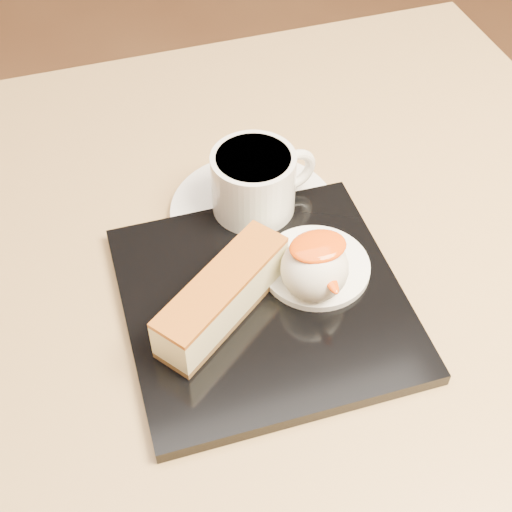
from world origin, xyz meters
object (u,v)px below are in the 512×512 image
object	(u,v)px
cheesecake	(223,296)
saucer	(254,212)
dessert_plate	(264,302)
table	(248,417)
coffee_cup	(255,182)
ice_cream_scoop	(315,268)

from	to	relation	value
cheesecake	saucer	world-z (taller)	cheesecake
dessert_plate	cheesecake	size ratio (longest dim) A/B	1.79
table	dessert_plate	xyz separation A→B (m)	(0.02, 0.01, 0.16)
saucer	coffee_cup	bearing A→B (deg)	8.73
dessert_plate	cheesecake	world-z (taller)	cheesecake
coffee_cup	cheesecake	bearing A→B (deg)	-128.39
ice_cream_scoop	dessert_plate	bearing A→B (deg)	172.87
cheesecake	coffee_cup	size ratio (longest dim) A/B	1.25
dessert_plate	ice_cream_scoop	distance (m)	0.05
dessert_plate	ice_cream_scoop	world-z (taller)	ice_cream_scoop
ice_cream_scoop	saucer	distance (m)	0.11
table	saucer	distance (m)	0.20
dessert_plate	saucer	xyz separation A→B (m)	(0.02, 0.10, -0.00)
table	ice_cream_scoop	xyz separation A→B (m)	(0.06, 0.00, 0.19)
cheesecake	coffee_cup	xyz separation A→B (m)	(0.06, 0.11, 0.01)
saucer	coffee_cup	distance (m)	0.04
ice_cream_scoop	saucer	bearing A→B (deg)	98.61
cheesecake	coffee_cup	distance (m)	0.12
table	ice_cream_scoop	size ratio (longest dim) A/B	14.93
ice_cream_scoop	saucer	size ratio (longest dim) A/B	0.36
cheesecake	ice_cream_scoop	bearing A→B (deg)	-36.45
dessert_plate	coffee_cup	distance (m)	0.11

